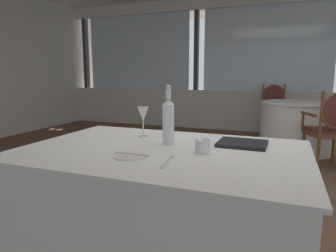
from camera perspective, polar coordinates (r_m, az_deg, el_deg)
ground_plane at (r=2.70m, az=10.61°, el=-16.19°), size 14.09×14.09×0.00m
window_wall_far at (r=6.48m, az=17.72°, el=8.66°), size 9.19×0.14×2.78m
foreground_table at (r=1.82m, az=-1.03°, el=-15.99°), size 1.57×1.06×0.76m
side_plate at (r=1.55m, az=-6.95°, el=-5.51°), size 0.19×0.19×0.01m
butter_knife at (r=1.55m, az=-6.95°, el=-5.33°), size 0.19×0.03×0.00m
dinner_fork at (r=1.44m, az=-0.05°, el=-6.77°), size 0.04×0.21×0.00m
water_bottle at (r=1.79m, az=0.05°, el=1.12°), size 0.07×0.07×0.35m
wine_glass at (r=2.01m, az=-4.75°, el=2.10°), size 0.08×0.08×0.20m
water_tumbler at (r=1.61m, az=6.48°, el=-3.79°), size 0.08×0.08×0.07m
menu_book at (r=1.83m, az=13.86°, el=-3.23°), size 0.28×0.24×0.02m
background_table_0 at (r=5.09m, az=23.14°, el=-0.06°), size 1.14×1.14×0.76m
dining_chair_0_0 at (r=5.99m, az=19.56°, el=3.51°), size 0.63×0.60×1.01m
dining_chair_0_1 at (r=4.18m, az=28.64°, el=0.27°), size 0.63×0.60×0.99m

